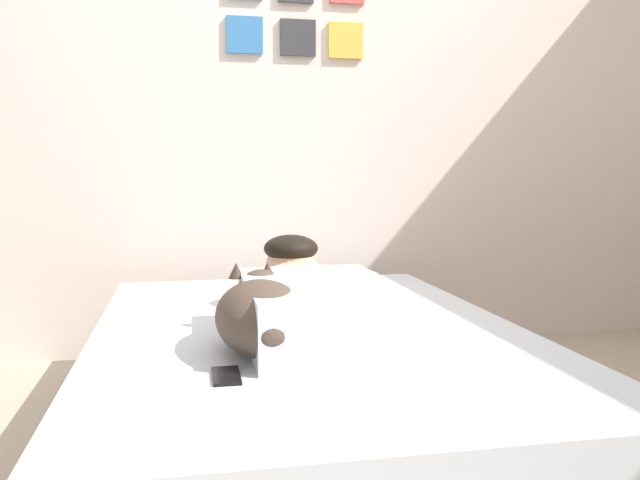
# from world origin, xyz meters

# --- Properties ---
(ground_plane) EXTENTS (12.76, 12.76, 0.00)m
(ground_plane) POSITION_xyz_m (0.00, 0.00, 0.00)
(ground_plane) COLOR tan
(back_wall) EXTENTS (4.38, 0.12, 2.50)m
(back_wall) POSITION_xyz_m (0.00, 1.40, 1.25)
(back_wall) COLOR silver
(back_wall) RESTS_ON ground
(bed) EXTENTS (1.40, 2.03, 0.40)m
(bed) POSITION_xyz_m (-0.16, 0.15, 0.20)
(bed) COLOR gray
(bed) RESTS_ON ground
(pillow) EXTENTS (0.52, 0.32, 0.11)m
(pillow) POSITION_xyz_m (-0.00, 0.74, 0.46)
(pillow) COLOR silver
(pillow) RESTS_ON bed
(person_lying) EXTENTS (0.43, 0.92, 0.27)m
(person_lying) POSITION_xyz_m (-0.17, 0.10, 0.51)
(person_lying) COLOR silver
(person_lying) RESTS_ON bed
(dog) EXTENTS (0.26, 0.57, 0.21)m
(dog) POSITION_xyz_m (-0.34, -0.09, 0.50)
(dog) COLOR #4C3D33
(dog) RESTS_ON bed
(coffee_cup) EXTENTS (0.12, 0.09, 0.07)m
(coffee_cup) POSITION_xyz_m (0.08, 0.63, 0.44)
(coffee_cup) COLOR teal
(coffee_cup) RESTS_ON bed
(cell_phone) EXTENTS (0.07, 0.14, 0.01)m
(cell_phone) POSITION_xyz_m (-0.45, -0.33, 0.40)
(cell_phone) COLOR black
(cell_phone) RESTS_ON bed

